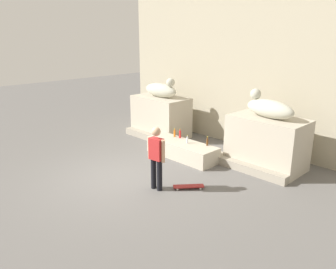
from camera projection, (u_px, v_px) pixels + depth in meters
ground_plane at (123, 178)px, 9.35m from camera, size 40.00×40.00×0.00m
facade_wall at (236, 53)px, 11.84m from camera, size 9.93×0.60×6.41m
pedestal_left at (161, 116)px, 13.13m from camera, size 2.21×1.25×1.53m
pedestal_right at (267, 143)px, 9.97m from camera, size 2.21×1.25×1.53m
statue_reclining_left at (161, 90)px, 12.80m from camera, size 1.61×0.59×0.78m
statue_reclining_right at (269, 108)px, 9.69m from camera, size 1.67×0.80×0.78m
ledge_block at (182, 150)px, 10.88m from camera, size 2.48×0.84×0.51m
skater at (156, 156)px, 8.45m from camera, size 0.54×0.24×1.67m
skateboard at (189, 186)px, 8.72m from camera, size 0.66×0.74×0.08m
bottle_orange at (175, 133)px, 11.34m from camera, size 0.07×0.07×0.29m
bottle_brown at (207, 142)px, 10.46m from camera, size 0.07×0.07×0.29m
bottle_red at (180, 134)px, 11.21m from camera, size 0.07×0.07×0.31m
bottle_clear at (187, 140)px, 10.69m from camera, size 0.06×0.06×0.26m
stair_step at (194, 150)px, 11.30m from camera, size 6.82×0.50×0.24m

